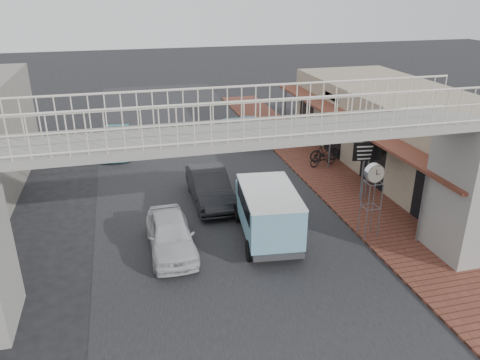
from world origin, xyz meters
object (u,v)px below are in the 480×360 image
dark_sedan (210,187)px  white_hatchback (170,234)px  arrow_sign (380,152)px  angkot_curb (246,127)px  angkot_far (116,143)px  street_clock (374,177)px  motorcycle_near (323,158)px  motorcycle_far (325,152)px  angkot_van (268,207)px

dark_sedan → white_hatchback: bearing=-119.9°
dark_sedan → arrow_sign: bearing=-13.8°
angkot_curb → angkot_far: size_ratio=1.18×
angkot_far → white_hatchback: bearing=-77.4°
street_clock → arrow_sign: 3.59m
motorcycle_near → street_clock: bearing=156.7°
white_hatchback → motorcycle_far: size_ratio=2.27×
angkot_curb → arrow_sign: (3.14, -10.92, 1.69)m
dark_sedan → angkot_far: dark_sedan is taller
dark_sedan → angkot_van: 4.20m
angkot_far → arrow_sign: (11.30, -9.74, 1.77)m
angkot_van → street_clock: size_ratio=1.54×
dark_sedan → street_clock: 7.35m
angkot_far → angkot_van: bearing=-61.2°
angkot_curb → motorcycle_far: bearing=113.0°
angkot_van → dark_sedan: bearing=117.4°
dark_sedan → motorcycle_far: bearing=25.5°
white_hatchback → motorcycle_near: size_ratio=2.48×
motorcycle_near → motorcycle_far: (0.40, 0.66, 0.11)m
angkot_curb → angkot_van: (-2.67, -13.02, 0.68)m
motorcycle_near → arrow_sign: size_ratio=0.58×
angkot_curb → angkot_van: bearing=74.1°
dark_sedan → angkot_van: (1.49, -3.88, 0.63)m
white_hatchback → arrow_sign: arrow_sign is taller
dark_sedan → angkot_far: size_ratio=1.08×
dark_sedan → angkot_curb: (4.16, 9.14, -0.06)m
angkot_far → motorcycle_far: bearing=-18.3°
angkot_curb → arrow_sign: bearing=101.7°
angkot_far → arrow_sign: 15.03m
motorcycle_far → arrow_sign: size_ratio=0.63×
motorcycle_far → street_clock: (-1.82, -8.16, 1.94)m
white_hatchback → angkot_curb: angkot_curb is taller
motorcycle_near → street_clock: (-1.42, -7.50, 2.04)m
motorcycle_far → arrow_sign: bearing=179.7°
street_clock → angkot_curb: bearing=94.2°
motorcycle_near → dark_sedan: bearing=99.6°
angkot_far → motorcycle_far: size_ratio=2.36×
angkot_far → angkot_van: 13.07m
dark_sedan → motorcycle_far: dark_sedan is taller
street_clock → white_hatchback: bearing=172.5°
motorcycle_far → angkot_curb: bearing=25.0°
dark_sedan → angkot_van: angkot_van is taller
angkot_curb → white_hatchback: bearing=59.6°
angkot_far → motorcycle_near: size_ratio=2.58×
dark_sedan → arrow_sign: 7.69m
street_clock → angkot_far: bearing=125.7°
white_hatchback → dark_sedan: bearing=59.5°
angkot_curb → angkot_far: bearing=3.9°
dark_sedan → angkot_curb: size_ratio=0.91×
angkot_far → street_clock: size_ratio=1.41×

